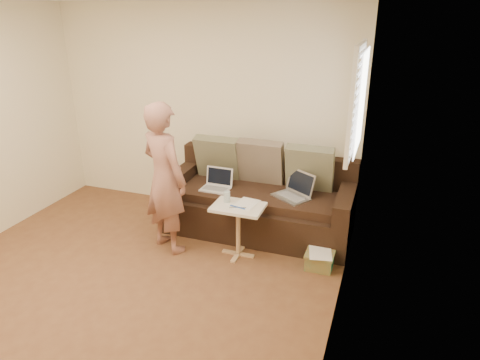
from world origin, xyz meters
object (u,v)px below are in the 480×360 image
(drinking_glass, at_px, (227,197))
(laptop_white, at_px, (215,190))
(striped_box, at_px, (320,259))
(person, at_px, (165,178))
(side_table, at_px, (238,231))
(sofa, at_px, (258,198))
(laptop_silver, at_px, (291,198))

(drinking_glass, bearing_deg, laptop_white, 126.38)
(laptop_white, bearing_deg, striped_box, -16.18)
(person, distance_m, side_table, 0.96)
(sofa, relative_size, striped_box, 7.57)
(laptop_white, bearing_deg, person, -119.43)
(laptop_silver, distance_m, person, 1.43)
(laptop_white, xyz_separation_m, side_table, (0.46, -0.47, -0.22))
(side_table, distance_m, striped_box, 0.91)
(person, bearing_deg, striped_box, -150.28)
(sofa, bearing_deg, laptop_silver, -11.07)
(side_table, distance_m, drinking_glass, 0.39)
(sofa, relative_size, person, 1.32)
(laptop_white, height_order, striped_box, laptop_white)
(laptop_silver, xyz_separation_m, side_table, (-0.44, -0.55, -0.22))
(sofa, height_order, striped_box, sofa)
(sofa, bearing_deg, person, -138.79)
(drinking_glass, bearing_deg, sofa, 72.93)
(laptop_silver, xyz_separation_m, striped_box, (0.44, -0.50, -0.43))
(drinking_glass, relative_size, striped_box, 0.41)
(side_table, bearing_deg, drinking_glass, 161.23)
(person, xyz_separation_m, side_table, (0.80, 0.10, -0.54))
(laptop_silver, bearing_deg, drinking_glass, -106.34)
(laptop_white, bearing_deg, drinking_glass, -52.32)
(laptop_silver, xyz_separation_m, person, (-1.23, -0.65, 0.31))
(sofa, relative_size, laptop_white, 6.59)
(side_table, relative_size, striped_box, 2.04)
(sofa, height_order, side_table, sofa)
(sofa, bearing_deg, drinking_glass, -107.07)
(laptop_silver, relative_size, drinking_glass, 3.33)
(laptop_silver, distance_m, striped_box, 0.79)
(laptop_white, xyz_separation_m, drinking_glass, (0.31, -0.42, 0.13))
(sofa, height_order, laptop_white, sofa)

